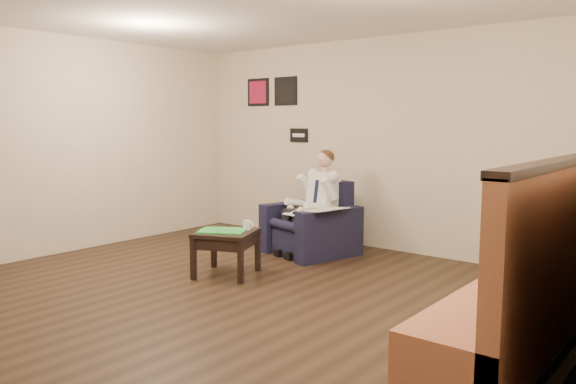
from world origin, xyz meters
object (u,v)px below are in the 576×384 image
Objects in this scene: coffee_mug at (247,225)px; cafe_table at (545,277)px; side_table at (226,253)px; green_folder at (223,231)px; banquette at (521,256)px; seated_man at (303,205)px; armchair at (310,218)px; smartphone at (237,228)px.

cafe_table reaches higher than coffee_mug.
side_table is 0.39m from coffee_mug.
coffee_mug is at bearing 56.44° from green_folder.
side_table is 3.19m from banquette.
banquette is at bearing -9.54° from seated_man.
banquette reaches higher than green_folder.
coffee_mug is at bearing -73.88° from armchair.
coffee_mug is (0.03, -1.22, 0.08)m from armchair.
cafe_table is at bearing -3.75° from smartphone.
green_folder is at bearing -123.56° from coffee_mug.
smartphone is 0.06× the size of banquette.
smartphone is at bearing 175.07° from banquette.
seated_man is 12.13× the size of coffee_mug.
banquette is (3.18, -0.06, 0.20)m from green_folder.
smartphone is at bearing 88.78° from green_folder.
side_table is 0.32m from smartphone.
cafe_table is (3.00, 0.48, -0.17)m from coffee_mug.
banquette is at bearing -1.00° from green_folder.
smartphone is (-0.12, -1.23, 0.04)m from armchair.
green_folder is 3.21× the size of smartphone.
banquette reaches higher than coffee_mug.
smartphone is at bearing -79.86° from seated_man.
smartphone reaches higher than side_table.
banquette is (3.08, -1.39, 0.07)m from seated_man.
cafe_table is (3.14, 0.68, 0.13)m from side_table.
banquette is 3.66× the size of cafe_table.
cafe_table is (-0.02, 0.77, -0.33)m from banquette.
seated_man is at bearing 85.97° from green_folder.
seated_man is (-0.03, -0.12, 0.17)m from armchair.
seated_man reaches higher than green_folder.
coffee_mug is at bearing -170.84° from cafe_table.
armchair is 1.27× the size of cafe_table.
green_folder reaches higher than side_table.
cafe_table is at bearing 1.13° from armchair.
armchair is at bearing 71.68° from smartphone.
side_table is 3.21m from cafe_table.
green_folder is (-0.12, -1.45, 0.04)m from armchair.
banquette is (3.15, -0.09, 0.46)m from side_table.
cafe_table is at bearing 91.28° from banquette.
coffee_mug is 0.14× the size of cafe_table.
armchair is 1.58× the size of side_table.
smartphone is at bearing 95.39° from side_table.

